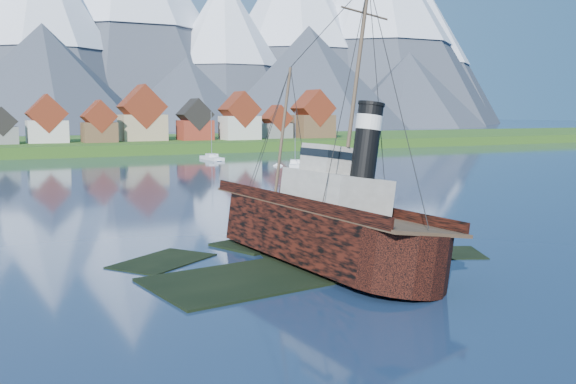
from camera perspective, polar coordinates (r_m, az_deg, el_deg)
name	(u,v)px	position (r m, az deg, el deg)	size (l,w,h in m)	color
ground	(297,266)	(50.37, 0.77, -6.56)	(1400.00, 1400.00, 0.00)	#192B47
shoal	(304,262)	(53.10, 1.42, -6.23)	(31.71, 21.24, 1.14)	black
shore_bank	(49,150)	(215.01, -20.47, 3.53)	(600.00, 80.00, 3.20)	#264B15
seawall	(66,158)	(177.33, -19.16, 2.91)	(600.00, 2.50, 2.00)	#3F3D38
tugboat_wreck	(307,223)	(52.40, 1.75, -2.77)	(6.77, 29.17, 23.12)	black
sailboat_d	(295,165)	(139.92, 0.63, 2.38)	(6.35, 9.17, 12.51)	white
sailboat_e	(212,159)	(161.22, -6.79, 2.96)	(2.79, 10.80, 12.51)	white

